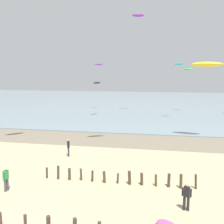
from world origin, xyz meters
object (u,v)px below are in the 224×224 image
person_nearest_camera (68,147)px  kite_aloft_7 (99,64)px  person_mid_beach (187,196)px  kite_aloft_4 (207,64)px  kite_aloft_5 (179,64)px  kite_aloft_6 (97,83)px  kite_aloft_8 (138,15)px  kite_aloft_1 (188,69)px  person_right_flank (6,178)px

person_nearest_camera → kite_aloft_7: kite_aloft_7 is taller
person_mid_beach → kite_aloft_4: 18.71m
kite_aloft_4 → kite_aloft_5: (-2.16, 12.68, 0.45)m
person_nearest_camera → kite_aloft_4: 18.05m
person_nearest_camera → kite_aloft_6: (-2.34, 21.98, 5.23)m
kite_aloft_4 → kite_aloft_7: bearing=138.8°
person_nearest_camera → kite_aloft_8: bearing=80.3°
kite_aloft_6 → person_mid_beach: bearing=48.0°
kite_aloft_1 → kite_aloft_8: (-9.69, -3.13, 9.74)m
person_mid_beach → kite_aloft_4: size_ratio=0.48×
person_nearest_camera → person_mid_beach: same height
kite_aloft_6 → kite_aloft_8: bearing=148.5°
kite_aloft_4 → kite_aloft_7: 27.61m
kite_aloft_1 → kite_aloft_6: size_ratio=0.96×
kite_aloft_1 → kite_aloft_5: size_ratio=1.04×
kite_aloft_4 → kite_aloft_6: 21.31m
kite_aloft_5 → kite_aloft_6: (-14.01, 0.91, -3.23)m
person_mid_beach → kite_aloft_1: (4.06, 37.69, 7.70)m
person_mid_beach → person_nearest_camera: bearing=141.4°
kite_aloft_8 → person_right_flank: bearing=-113.6°
kite_aloft_4 → kite_aloft_5: kite_aloft_5 is taller
person_mid_beach → kite_aloft_5: kite_aloft_5 is taller
kite_aloft_5 → kite_aloft_8: size_ratio=0.79×
kite_aloft_5 → kite_aloft_6: 14.41m
person_right_flank → kite_aloft_1: 41.27m
person_nearest_camera → kite_aloft_1: (14.21, 29.59, 7.70)m
kite_aloft_6 → kite_aloft_8: (6.86, 4.48, 12.21)m
kite_aloft_5 → kite_aloft_8: kite_aloft_8 is taller
kite_aloft_4 → person_right_flank: bearing=-124.9°
person_mid_beach → kite_aloft_5: (1.51, 29.18, 8.47)m
person_mid_beach → kite_aloft_1: bearing=83.9°
kite_aloft_6 → kite_aloft_8: kite_aloft_8 is taller
kite_aloft_1 → kite_aloft_8: kite_aloft_8 is taller
kite_aloft_1 → kite_aloft_7: 18.02m
person_mid_beach → kite_aloft_5: bearing=87.0°
person_mid_beach → kite_aloft_1: kite_aloft_1 is taller
kite_aloft_1 → kite_aloft_7: kite_aloft_7 is taller
kite_aloft_8 → person_mid_beach: bearing=-94.0°
kite_aloft_4 → kite_aloft_6: kite_aloft_4 is taller
person_nearest_camera → person_mid_beach: 12.99m
person_mid_beach → kite_aloft_1: 38.68m
person_mid_beach → kite_aloft_8: 39.12m
person_nearest_camera → kite_aloft_1: bearing=64.3°
kite_aloft_6 → kite_aloft_7: (-1.43, 7.66, 3.47)m
person_right_flank → kite_aloft_8: size_ratio=0.73×
person_nearest_camera → kite_aloft_4: size_ratio=0.48×
kite_aloft_4 → kite_aloft_8: 22.40m
person_nearest_camera → person_mid_beach: size_ratio=1.00×
kite_aloft_6 → kite_aloft_1: bearing=140.1°
kite_aloft_5 → kite_aloft_4: bearing=-108.8°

